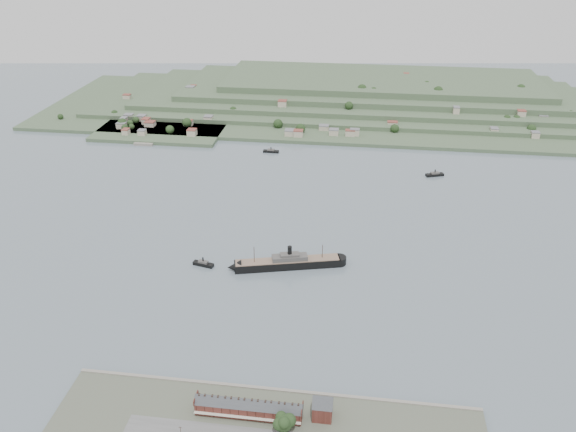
# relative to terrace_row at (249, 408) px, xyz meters

# --- Properties ---
(ground) EXTENTS (1400.00, 1400.00, 0.00)m
(ground) POSITION_rel_terrace_row_xyz_m (10.00, 168.02, -6.84)
(ground) COLOR slate
(ground) RESTS_ON ground
(terrace_row) EXTENTS (55.60, 9.80, 11.07)m
(terrace_row) POSITION_rel_terrace_row_xyz_m (0.00, 0.00, 0.00)
(terrace_row) COLOR #4C221B
(terrace_row) RESTS_ON ground
(gabled_building) EXTENTS (10.40, 10.18, 14.09)m
(gabled_building) POSITION_rel_terrace_row_xyz_m (37.50, 4.02, 1.34)
(gabled_building) COLOR #4C221B
(gabled_building) RESTS_ON ground
(far_peninsula) EXTENTS (760.00, 309.00, 30.00)m
(far_peninsula) POSITION_rel_terrace_row_xyz_m (37.91, 561.12, 5.04)
(far_peninsula) COLOR #394F34
(far_peninsula) RESTS_ON ground
(steamship) EXTENTS (86.97, 30.85, 21.20)m
(steamship) POSITION_rel_terrace_row_xyz_m (-1.20, 142.26, -2.93)
(steamship) COLOR black
(steamship) RESTS_ON ground
(tugboat) EXTENTS (16.44, 7.71, 7.15)m
(tugboat) POSITION_rel_terrace_row_xyz_m (-61.26, 136.56, -5.10)
(tugboat) COLOR black
(tugboat) RESTS_ON ground
(ferry_west) EXTENTS (17.32, 5.11, 6.46)m
(ferry_west) POSITION_rel_terrace_row_xyz_m (-47.76, 368.99, -5.29)
(ferry_west) COLOR black
(ferry_west) RESTS_ON ground
(ferry_east) EXTENTS (18.86, 10.68, 6.83)m
(ferry_east) POSITION_rel_terrace_row_xyz_m (124.87, 327.33, -5.20)
(ferry_east) COLOR black
(ferry_east) RESTS_ON ground
(fig_tree) EXTENTS (11.31, 9.79, 12.62)m
(fig_tree) POSITION_rel_terrace_row_xyz_m (19.66, -9.49, 2.86)
(fig_tree) COLOR #3A271B
(fig_tree) RESTS_ON ground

